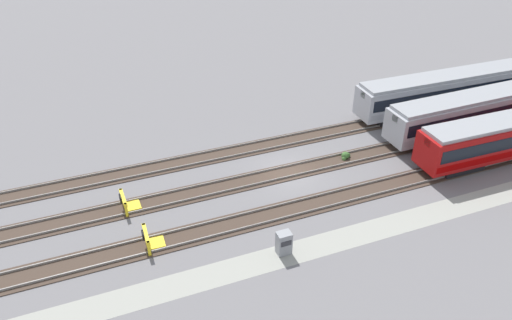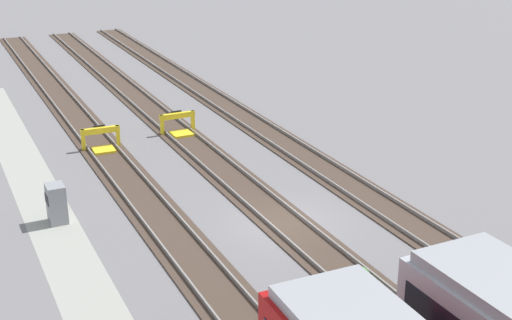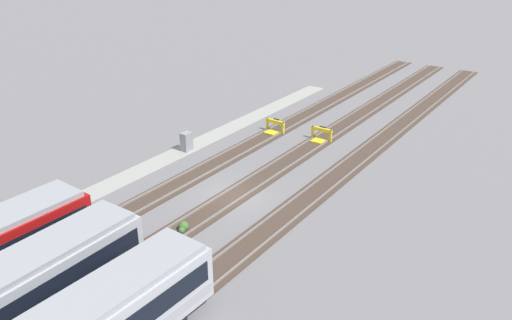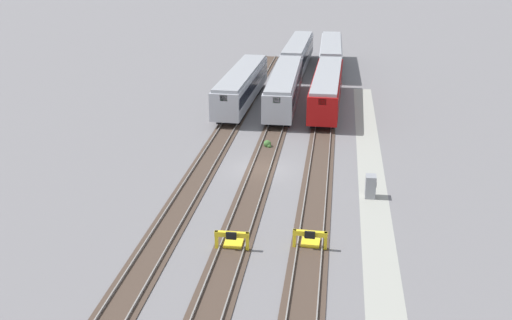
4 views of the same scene
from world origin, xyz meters
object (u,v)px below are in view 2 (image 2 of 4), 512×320
object	(u,v)px
bumper_stop_near_inner_track	(179,125)
weed_clump	(361,277)
electrical_cabinet	(56,204)
bumper_stop_nearest_track	(102,141)

from	to	relation	value
bumper_stop_near_inner_track	weed_clump	xyz separation A→B (m)	(17.76, 0.14, -0.27)
weed_clump	electrical_cabinet	bearing A→B (deg)	-138.32
bumper_stop_nearest_track	bumper_stop_near_inner_track	xyz separation A→B (m)	(-0.73, 4.46, 0.00)
bumper_stop_nearest_track	bumper_stop_near_inner_track	size ratio (longest dim) A/B	1.00
weed_clump	bumper_stop_nearest_track	bearing A→B (deg)	-164.88
bumper_stop_nearest_track	weed_clump	world-z (taller)	bumper_stop_nearest_track
bumper_stop_nearest_track	weed_clump	size ratio (longest dim) A/B	2.18
bumper_stop_nearest_track	electrical_cabinet	size ratio (longest dim) A/B	1.25
bumper_stop_nearest_track	weed_clump	xyz separation A→B (m)	(17.03, 4.60, -0.27)
bumper_stop_near_inner_track	electrical_cabinet	size ratio (longest dim) A/B	1.25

